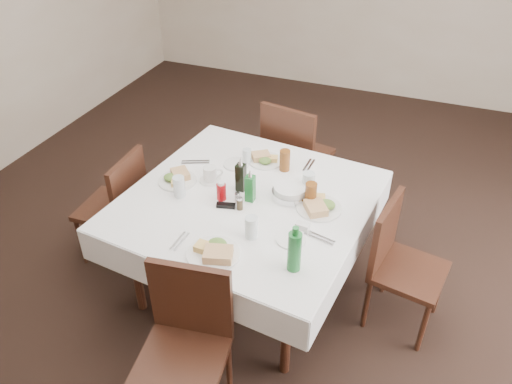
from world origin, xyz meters
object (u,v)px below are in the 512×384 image
Objects in this scene: dining_table at (247,207)px; water_s at (251,227)px; coffee_mug at (210,175)px; water_e at (308,183)px; chair_west at (119,202)px; green_bottle at (294,251)px; water_w at (179,187)px; bread_basket at (290,192)px; ketchup_bottle at (221,191)px; oil_cruet_green at (250,187)px; chair_north at (293,151)px; water_n at (247,157)px; chair_south at (186,337)px; chair_east at (398,258)px; oil_cruet_dark at (241,176)px.

water_s is (0.17, -0.34, 0.14)m from dining_table.
water_e is at bearing 9.49° from coffee_mug.
chair_west is 3.16× the size of green_bottle.
water_w is 0.60× the size of bread_basket.
green_bottle reaches higher than water_s.
ketchup_bottle is 0.47× the size of green_bottle.
oil_cruet_green reaches higher than chair_west.
water_n is (-0.16, -0.61, 0.26)m from chair_north.
chair_south reaches higher than water_n.
water_e is at bearing 169.08° from chair_east.
oil_cruet_dark reaches higher than dining_table.
water_s is at bearing -152.60° from chair_east.
water_e reaches higher than dining_table.
dining_table is 1.67× the size of chair_north.
coffee_mug is at bearing 142.41° from green_bottle.
oil_cruet_dark is (-0.07, -0.92, 0.30)m from chair_north.
chair_south is at bearing -132.14° from chair_east.
water_s is at bearing -100.11° from bread_basket.
coffee_mug is 0.54× the size of green_bottle.
oil_cruet_dark reaches higher than ketchup_bottle.
water_s reaches higher than chair_east.
coffee_mug is (-0.15, 0.16, -0.01)m from ketchup_bottle.
oil_cruet_green is (-0.02, 0.94, 0.33)m from chair_south.
dining_table is at bearing -67.58° from water_n.
oil_cruet_dark is at bearing 62.51° from ketchup_bottle.
water_w reaches higher than coffee_mug.
chair_south is 6.75× the size of water_s.
oil_cruet_dark is at bearing -94.52° from chair_north.
chair_south reaches higher than bread_basket.
oil_cruet_green is at bearing -149.63° from bread_basket.
water_e reaches higher than coffee_mug.
chair_south is 0.99m from oil_cruet_green.
water_w is 0.61× the size of oil_cruet_green.
chair_west is at bearing -177.67° from oil_cruet_green.
dining_table is 11.91× the size of water_s.
water_w is at bearing -166.59° from ketchup_bottle.
water_w is at bearing 157.29° from green_bottle.
water_s reaches higher than chair_west.
chair_south is at bearing -81.37° from water_n.
oil_cruet_dark is (-0.24, 0.42, 0.03)m from water_s.
water_w is 0.92× the size of coffee_mug.
oil_cruet_green is (-0.14, 0.33, 0.03)m from water_s.
chair_north is 0.98m from coffee_mug.
oil_cruet_dark is (0.90, 0.13, 0.36)m from chair_west.
ketchup_bottle is (-0.17, -0.06, -0.04)m from oil_cruet_green.
oil_cruet_green reaches higher than water_n.
chair_north is 1.10m from ketchup_bottle.
green_bottle is at bearing -17.21° from chair_west.
oil_cruet_dark reaches higher than water_n.
green_bottle reaches higher than oil_cruet_dark.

